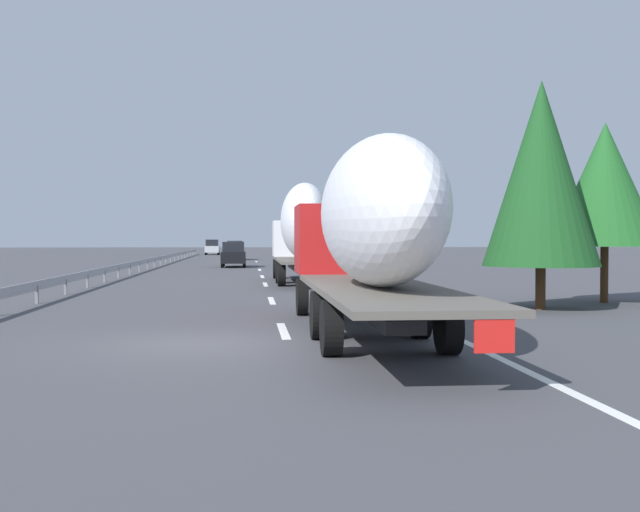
{
  "coord_description": "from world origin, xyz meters",
  "views": [
    {
      "loc": [
        -16.15,
        -0.96,
        2.17
      ],
      "look_at": [
        13.85,
        -3.78,
        1.48
      ],
      "focal_mm": 43.59,
      "sensor_mm": 36.0,
      "label": 1
    }
  ],
  "objects_px": {
    "car_white_van": "(235,250)",
    "car_black_suv": "(234,254)",
    "car_silver_hatch": "(212,247)",
    "truck_lead": "(303,229)",
    "road_sign": "(332,235)",
    "truck_trailing": "(369,227)"
  },
  "relations": [
    {
      "from": "truck_lead",
      "to": "truck_trailing",
      "type": "distance_m",
      "value": 20.37
    },
    {
      "from": "road_sign",
      "to": "car_black_suv",
      "type": "bearing_deg",
      "value": 47.33
    },
    {
      "from": "car_black_suv",
      "to": "road_sign",
      "type": "bearing_deg",
      "value": -132.67
    },
    {
      "from": "truck_lead",
      "to": "car_silver_hatch",
      "type": "distance_m",
      "value": 65.4
    },
    {
      "from": "truck_lead",
      "to": "road_sign",
      "type": "distance_m",
      "value": 15.64
    },
    {
      "from": "car_silver_hatch",
      "to": "car_white_van",
      "type": "bearing_deg",
      "value": -171.96
    },
    {
      "from": "truck_lead",
      "to": "road_sign",
      "type": "bearing_deg",
      "value": -11.43
    },
    {
      "from": "car_black_suv",
      "to": "car_silver_hatch",
      "type": "xyz_separation_m",
      "value": [
        43.42,
        3.52,
        0.03
      ]
    },
    {
      "from": "truck_lead",
      "to": "car_white_van",
      "type": "bearing_deg",
      "value": 5.32
    },
    {
      "from": "car_black_suv",
      "to": "road_sign",
      "type": "distance_m",
      "value": 9.31
    },
    {
      "from": "car_white_van",
      "to": "car_black_suv",
      "type": "relative_size",
      "value": 0.97
    },
    {
      "from": "truck_lead",
      "to": "car_white_van",
      "type": "distance_m",
      "value": 41.66
    },
    {
      "from": "car_black_suv",
      "to": "car_white_van",
      "type": "bearing_deg",
      "value": 0.57
    },
    {
      "from": "truck_trailing",
      "to": "car_white_van",
      "type": "xyz_separation_m",
      "value": [
        61.81,
        3.86,
        -1.47
      ]
    },
    {
      "from": "car_black_suv",
      "to": "car_silver_hatch",
      "type": "height_order",
      "value": "car_silver_hatch"
    },
    {
      "from": "truck_trailing",
      "to": "car_silver_hatch",
      "type": "height_order",
      "value": "truck_trailing"
    },
    {
      "from": "truck_lead",
      "to": "truck_trailing",
      "type": "height_order",
      "value": "truck_lead"
    },
    {
      "from": "car_white_van",
      "to": "car_black_suv",
      "type": "xyz_separation_m",
      "value": [
        -19.88,
        -0.2,
        -0.0
      ]
    },
    {
      "from": "car_silver_hatch",
      "to": "road_sign",
      "type": "height_order",
      "value": "road_sign"
    },
    {
      "from": "road_sign",
      "to": "truck_lead",
      "type": "bearing_deg",
      "value": 168.57
    },
    {
      "from": "car_white_van",
      "to": "car_silver_hatch",
      "type": "bearing_deg",
      "value": 8.04
    },
    {
      "from": "car_white_van",
      "to": "car_black_suv",
      "type": "distance_m",
      "value": 19.88
    }
  ]
}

